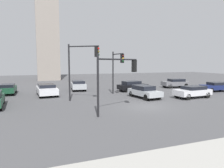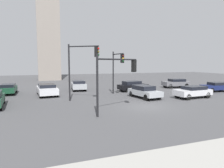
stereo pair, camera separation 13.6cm
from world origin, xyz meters
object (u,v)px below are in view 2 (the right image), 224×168
object	(u,v)px
traffic_light_0	(118,72)
car_0	(217,86)
car_5	(79,85)
car_8	(193,91)
car_1	(47,89)
traffic_light_2	(82,61)
car_6	(144,91)
traffic_light_1	(118,65)
car_2	(133,86)
car_4	(8,89)
car_7	(176,83)

from	to	relation	value
traffic_light_0	car_0	xyz separation A→B (m)	(16.80, 5.99, -2.52)
car_5	car_8	distance (m)	15.15
car_5	car_0	bearing A→B (deg)	-108.83
traffic_light_0	car_0	world-z (taller)	traffic_light_0
traffic_light_0	car_1	world-z (taller)	traffic_light_0
traffic_light_2	car_8	xyz separation A→B (m)	(11.93, -2.16, -3.35)
traffic_light_2	car_6	xyz separation A→B (m)	(6.88, -0.29, -3.34)
car_6	traffic_light_1	bearing A→B (deg)	-151.58
traffic_light_1	car_2	bearing A→B (deg)	122.07
car_2	car_1	bearing A→B (deg)	173.30
traffic_light_1	car_4	size ratio (longest dim) A/B	1.32
traffic_light_0	car_2	distance (m)	12.42
traffic_light_0	car_6	bearing A→B (deg)	19.82
traffic_light_2	car_4	world-z (taller)	traffic_light_2
car_0	car_5	size ratio (longest dim) A/B	1.00
car_1	car_0	bearing A→B (deg)	74.24
car_2	car_6	size ratio (longest dim) A/B	0.97
car_5	car_7	size ratio (longest dim) A/B	1.01
traffic_light_2	car_8	world-z (taller)	traffic_light_2
traffic_light_1	car_4	world-z (taller)	traffic_light_1
car_5	car_6	distance (m)	10.51
car_4	car_8	distance (m)	21.99
car_2	car_8	xyz separation A→B (m)	(3.84, -7.28, -0.01)
traffic_light_0	car_8	bearing A→B (deg)	-7.33
car_7	car_8	world-z (taller)	car_7
car_2	car_5	xyz separation A→B (m)	(-6.83, 3.47, 0.02)
car_1	car_4	bearing A→B (deg)	-124.44
car_0	car_1	distance (m)	22.20
car_4	traffic_light_2	bearing A→B (deg)	-135.64
car_2	car_0	bearing A→B (deg)	-28.82
traffic_light_1	car_1	distance (m)	8.93
car_8	traffic_light_0	bearing A→B (deg)	13.05
traffic_light_0	traffic_light_1	world-z (taller)	traffic_light_1
car_0	car_7	size ratio (longest dim) A/B	1.01
car_4	car_6	bearing A→B (deg)	-119.10
car_6	car_8	xyz separation A→B (m)	(5.05, -1.87, -0.02)
traffic_light_2	car_1	size ratio (longest dim) A/B	1.22
car_8	car_6	bearing A→B (deg)	-24.20
car_0	car_5	world-z (taller)	car_5
traffic_light_0	car_0	distance (m)	18.01
traffic_light_1	car_6	distance (m)	4.60
car_7	car_8	size ratio (longest dim) A/B	0.98
car_7	car_4	bearing A→B (deg)	1.82
traffic_light_0	car_0	bearing A→B (deg)	-4.67
traffic_light_1	car_2	distance (m)	5.05
traffic_light_0	car_7	world-z (taller)	traffic_light_0
car_5	car_7	bearing A→B (deg)	-93.10
traffic_light_0	car_6	distance (m)	7.56
car_0	car_6	distance (m)	11.71
car_2	car_7	xyz separation A→B (m)	(8.08, 1.18, 0.02)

